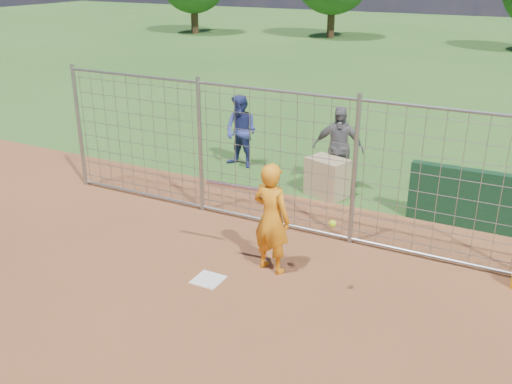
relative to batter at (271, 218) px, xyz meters
The scene contains 9 objects.
ground 1.25m from the batter, 142.14° to the right, with size 100.00×100.00×0.00m, color #2D591E.
home_plate 1.34m from the batter, 133.23° to the right, with size 0.43×0.43×0.02m, color silver.
dugout_wall 4.09m from the batter, 48.53° to the left, with size 2.60×0.20×1.10m, color #11381E.
batter is the anchor object (origin of this frame).
bystander_a 4.94m from the batter, 124.25° to the left, with size 0.83×0.64×1.70m, color navy.
bystander_b 3.72m from the batter, 94.22° to the left, with size 1.06×0.44×1.81m, color slate.
equipment_bin 3.34m from the batter, 95.71° to the left, with size 0.80×0.55×0.80m, color tan.
equipment_in_play 0.52m from the batter, 129.42° to the right, with size 2.14×0.25×0.30m.
backstop_fence 1.66m from the batter, 115.61° to the left, with size 9.08×0.08×2.60m.
Camera 1 is at (4.12, -6.55, 4.50)m, focal length 40.00 mm.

